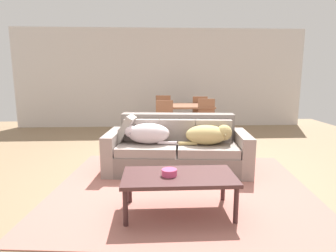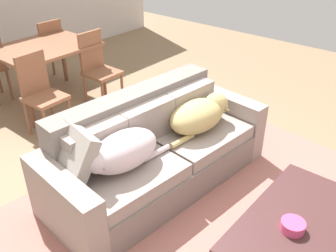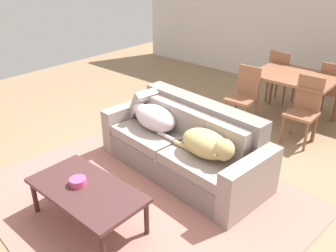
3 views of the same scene
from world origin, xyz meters
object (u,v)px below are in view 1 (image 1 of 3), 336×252
object	(u,v)px
dining_table	(185,108)
dining_chair_far_left	(163,112)
dog_on_right_cushion	(209,135)
bowl_on_coffee_table	(169,172)
dining_chair_near_left	(165,121)
dining_chair_far_right	(199,113)
throw_pillow_by_left_arm	(126,128)
coffee_table	(179,179)
couch	(177,149)
dog_on_left_cushion	(147,133)
dining_chair_near_right	(207,120)

from	to	relation	value
dining_table	dining_chair_far_left	world-z (taller)	dining_chair_far_left
dog_on_right_cushion	bowl_on_coffee_table	size ratio (longest dim) A/B	4.84
dining_chair_near_left	dining_chair_far_right	xyz separation A→B (m)	(0.92, 1.16, -0.01)
throw_pillow_by_left_arm	dining_chair_near_left	bearing A→B (deg)	65.48
coffee_table	dining_chair_far_right	world-z (taller)	dining_chair_far_right
couch	dining_chair_far_left	size ratio (longest dim) A/B	2.32
couch	throw_pillow_by_left_arm	xyz separation A→B (m)	(-0.79, 0.13, 0.32)
dog_on_right_cushion	bowl_on_coffee_table	distance (m)	1.42
dog_on_left_cushion	dining_chair_near_left	size ratio (longest dim) A/B	0.84
coffee_table	dining_chair_near_right	size ratio (longest dim) A/B	1.25
coffee_table	bowl_on_coffee_table	bearing A→B (deg)	-173.04
coffee_table	couch	bearing A→B (deg)	85.77
dog_on_right_cushion	dining_chair_far_left	distance (m)	3.02
dining_chair_near_left	dining_chair_far_left	world-z (taller)	dining_chair_far_left
dining_chair_near_left	dining_chair_far_right	distance (m)	1.48
dog_on_left_cushion	dining_chair_far_right	size ratio (longest dim) A/B	0.84
throw_pillow_by_left_arm	bowl_on_coffee_table	xyz separation A→B (m)	(0.58, -1.56, -0.18)
coffee_table	dining_chair_near_right	distance (m)	3.21
dining_chair_near_right	throw_pillow_by_left_arm	bearing A→B (deg)	-136.29
dog_on_right_cushion	dining_chair_far_right	size ratio (longest dim) A/B	0.85
dog_on_left_cushion	dining_table	bearing A→B (deg)	75.40
throw_pillow_by_left_arm	dog_on_right_cushion	bearing A→B (deg)	-14.15
dining_chair_near_right	dining_chair_far_right	size ratio (longest dim) A/B	1.02
throw_pillow_by_left_arm	dining_table	bearing A→B (deg)	60.64
dog_on_right_cushion	dining_chair_near_left	world-z (taller)	dining_chair_near_left
couch	dining_table	bearing A→B (deg)	85.89
throw_pillow_by_left_arm	dining_chair_far_left	bearing A→B (deg)	75.51
dining_chair_near_left	coffee_table	bearing A→B (deg)	-92.04
dog_on_left_cushion	throw_pillow_by_left_arm	xyz separation A→B (m)	(-0.33, 0.20, 0.04)
throw_pillow_by_left_arm	coffee_table	bearing A→B (deg)	-66.07
dog_on_right_cushion	dining_chair_near_left	xyz separation A→B (m)	(-0.59, 1.77, -0.08)
throw_pillow_by_left_arm	dining_chair_near_right	distance (m)	2.20
dog_on_right_cushion	dining_chair_near_right	bearing A→B (deg)	85.72
dog_on_right_cushion	dining_chair_near_right	xyz separation A→B (m)	(0.32, 1.85, -0.08)
dining_table	dining_chair_near_right	bearing A→B (deg)	-53.53
dog_on_left_cushion	dog_on_right_cushion	world-z (taller)	dog_on_left_cushion
throw_pillow_by_left_arm	dining_chair_far_right	distance (m)	3.06
dining_chair_near_right	dining_chair_far_right	xyz separation A→B (m)	(0.01, 1.08, -0.01)
coffee_table	dining_table	distance (m)	3.67
dog_on_left_cushion	dining_chair_near_right	world-z (taller)	dining_chair_near_right
couch	bowl_on_coffee_table	xyz separation A→B (m)	(-0.21, -1.43, 0.13)
dog_on_right_cushion	dining_chair_near_right	world-z (taller)	dining_chair_near_right
coffee_table	dog_on_left_cushion	bearing A→B (deg)	104.91
coffee_table	bowl_on_coffee_table	world-z (taller)	bowl_on_coffee_table
dining_chair_near_left	dining_chair_far_left	bearing A→B (deg)	86.48
couch	dining_chair_near_left	world-z (taller)	dining_chair_near_left
coffee_table	dining_chair_near_right	bearing A→B (deg)	73.99
dining_chair_near_right	dining_chair_near_left	bearing A→B (deg)	-175.41
dog_on_right_cushion	throw_pillow_by_left_arm	xyz separation A→B (m)	(-1.25, 0.31, 0.05)
couch	dog_on_right_cushion	world-z (taller)	couch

